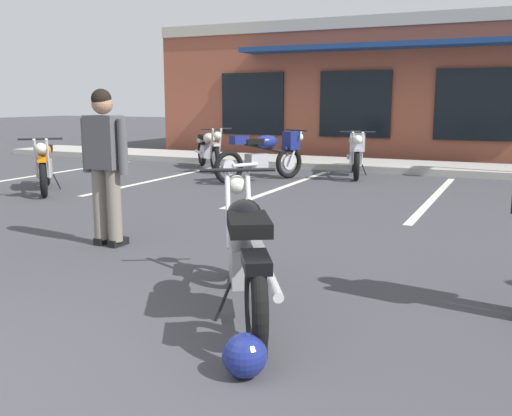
{
  "coord_description": "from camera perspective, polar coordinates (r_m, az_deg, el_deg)",
  "views": [
    {
      "loc": [
        2.57,
        -1.6,
        1.56
      ],
      "look_at": [
        0.32,
        3.28,
        0.55
      ],
      "focal_mm": 40.51,
      "sensor_mm": 36.0,
      "label": 1
    }
  ],
  "objects": [
    {
      "name": "ground_plane",
      "position": [
        6.15,
        -0.79,
        -4.05
      ],
      "size": [
        80.0,
        80.0,
        0.0
      ],
      "primitive_type": "plane",
      "color": "#3D3D42"
    },
    {
      "name": "person_in_black_shirt",
      "position": [
        6.34,
        -14.7,
        4.77
      ],
      "size": [
        0.6,
        0.29,
        1.68
      ],
      "color": "black",
      "rests_on": "ground_plane"
    },
    {
      "name": "motorcycle_silver_naked",
      "position": [
        10.6,
        -20.17,
        4.04
      ],
      "size": [
        1.61,
        1.7,
        0.98
      ],
      "color": "black",
      "rests_on": "ground_plane"
    },
    {
      "name": "motorcycle_blue_standard",
      "position": [
        13.22,
        -4.74,
        5.83
      ],
      "size": [
        1.58,
        1.72,
        0.98
      ],
      "color": "black",
      "rests_on": "ground_plane"
    },
    {
      "name": "sidewalk_kerb",
      "position": [
        13.59,
        13.77,
        4.03
      ],
      "size": [
        22.0,
        1.8,
        0.14
      ],
      "primitive_type": "cube",
      "color": "#A8A59E",
      "rests_on": "ground_plane"
    },
    {
      "name": "brick_storefront_building",
      "position": [
        17.59,
        16.71,
        11.07
      ],
      "size": [
        14.68,
        5.96,
        3.65
      ],
      "color": "brown",
      "rests_on": "ground_plane"
    },
    {
      "name": "motorcycle_black_cruiser",
      "position": [
        11.27,
        0.87,
        5.37
      ],
      "size": [
        1.29,
        1.9,
        0.98
      ],
      "color": "black",
      "rests_on": "ground_plane"
    },
    {
      "name": "motorcycle_foreground_classic",
      "position": [
        4.26,
        -0.97,
        -4.3
      ],
      "size": [
        1.32,
        1.88,
        0.98
      ],
      "color": "black",
      "rests_on": "ground_plane"
    },
    {
      "name": "motorcycle_red_sportbike",
      "position": [
        12.02,
        9.83,
        5.55
      ],
      "size": [
        0.96,
        2.05,
        0.98
      ],
      "color": "black",
      "rests_on": "ground_plane"
    },
    {
      "name": "helmet_on_pavement",
      "position": [
        3.39,
        -1.1,
        -14.34
      ],
      "size": [
        0.26,
        0.26,
        0.26
      ],
      "color": "navy",
      "rests_on": "ground_plane"
    },
    {
      "name": "painted_stall_lines",
      "position": [
        10.12,
        9.77,
        1.62
      ],
      "size": [
        13.36,
        4.8,
        0.01
      ],
      "color": "silver",
      "rests_on": "ground_plane"
    }
  ]
}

